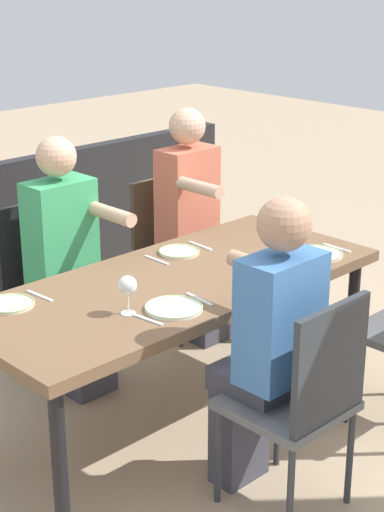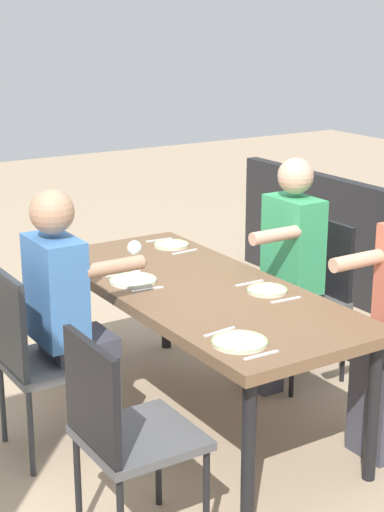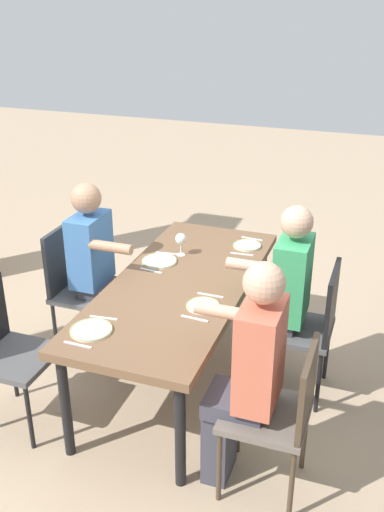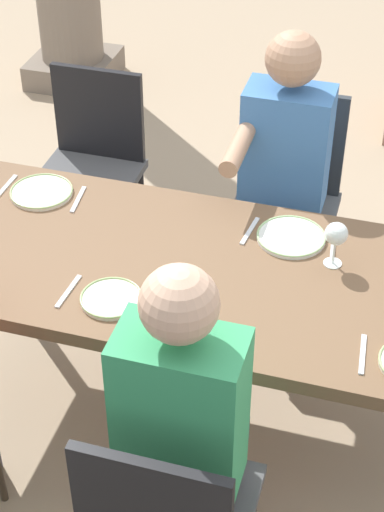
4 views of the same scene
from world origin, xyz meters
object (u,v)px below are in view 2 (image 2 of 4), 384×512
Objects in this scene: plate_3 at (171,245)px; dining_table at (198,298)px; diner_man_white at (284,267)px; plate_0 at (240,342)px; diner_guest_third at (69,311)px; chair_mid_south at (310,288)px; chair_west_north at (121,428)px; plate_2 at (133,280)px; chair_mid_north at (33,351)px; plate_1 at (267,290)px; wine_glass_2 at (135,249)px.

dining_table is at bearing 159.51° from plate_3.
diner_man_white is 5.48× the size of plate_0.
diner_guest_third is 1.10m from plate_3.
plate_0 is at bearing 127.43° from chair_mid_south.
dining_table is 1.15m from chair_west_north.
chair_west_north is 3.74× the size of plate_2.
chair_mid_north is (0.12, 0.85, -0.14)m from dining_table.
diner_man_white is (-0.00, 0.20, 0.16)m from chair_mid_south.
plate_1 is 0.77m from wine_glass_2.
chair_mid_north is 1.28m from plate_3.
diner_man_white is 0.71m from plate_3.
chair_mid_north is 4.63× the size of plate_1.
plate_3 is (0.47, -0.51, 0.00)m from plate_2.
chair_mid_south reaches higher than chair_west_north.
plate_1 is (-0.38, 0.61, 0.21)m from chair_mid_south.
chair_mid_south is 0.74m from plate_1.
plate_0 is 0.97× the size of plate_2.
wine_glass_2 is at bearing 30.63° from plate_1.
plate_0 is 1.14m from wine_glass_2.
dining_table is at bearing 43.98° from plate_1.
diner_guest_third is at bearing 122.56° from plate_3.
diner_man_white is 7.85× the size of wine_glass_2.
chair_west_north reaches higher than dining_table.
diner_guest_third is 5.43× the size of plate_0.
plate_2 is at bearing 83.81° from chair_mid_south.
chair_mid_north is at bearing 71.03° from plate_1.
chair_mid_south is at bearing -105.84° from wine_glass_2.
dining_table is 0.36m from plate_1.
chair_mid_north is at bearing 89.13° from diner_guest_third.
chair_mid_south is at bearing -89.89° from diner_guest_third.
chair_mid_north is at bearing 34.94° from plate_0.
dining_table is 0.67m from diner_guest_third.
diner_man_white is 1.31m from diner_guest_third.
plate_3 is at bearing -36.94° from chair_west_north.
diner_man_white is 0.90m from plate_2.
chair_west_north is 3.84× the size of plate_0.
wine_glass_2 is at bearing -68.20° from chair_mid_north.
plate_3 is (0.59, -0.93, 0.05)m from diner_guest_third.
chair_mid_south reaches higher than dining_table.
plate_2 is at bearing -78.91° from chair_mid_north.
diner_man_white is 0.55m from plate_1.
chair_west_north reaches higher than plate_1.
wine_glass_2 is (0.28, -0.71, 0.33)m from chair_mid_north.
plate_2 is 0.22m from wine_glass_2.
chair_west_north is at bearing 149.18° from wine_glass_2.
plate_0 is 1.53m from plate_3.
chair_west_north is at bearing 120.77° from diner_man_white.
chair_west_north reaches higher than wine_glass_2.
chair_west_north is (-0.77, 0.85, -0.14)m from dining_table.
diner_guest_third is (0.89, -0.19, 0.16)m from chair_west_north.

